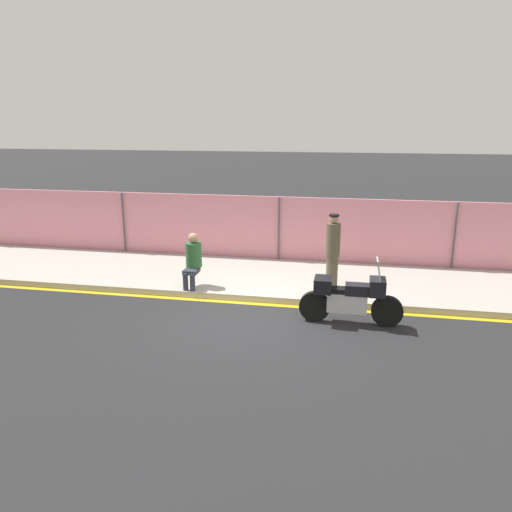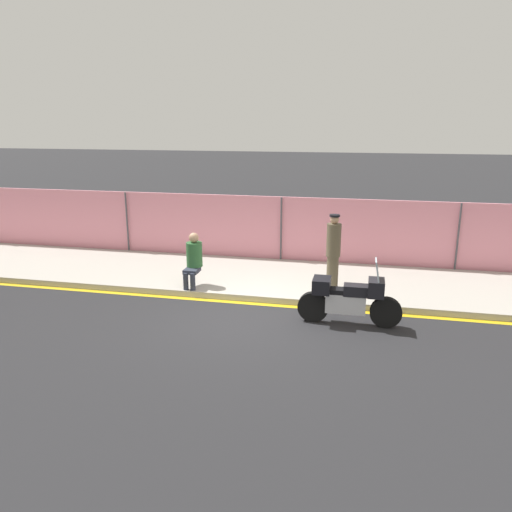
{
  "view_description": "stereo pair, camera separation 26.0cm",
  "coord_description": "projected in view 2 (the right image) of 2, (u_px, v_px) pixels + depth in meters",
  "views": [
    {
      "loc": [
        2.08,
        -9.75,
        4.1
      ],
      "look_at": [
        -0.1,
        1.37,
        1.03
      ],
      "focal_mm": 35.0,
      "sensor_mm": 36.0,
      "label": 1
    },
    {
      "loc": [
        2.34,
        -9.7,
        4.1
      ],
      "look_at": [
        -0.1,
        1.37,
        1.03
      ],
      "focal_mm": 35.0,
      "sensor_mm": 36.0,
      "label": 2
    }
  ],
  "objects": [
    {
      "name": "curb_paint_stripe",
      "position": [
        256.0,
        304.0,
        11.56
      ],
      "size": [
        36.13,
        0.18,
        0.01
      ],
      "color": "gold",
      "rests_on": "ground_plane"
    },
    {
      "name": "sidewalk",
      "position": [
        270.0,
        278.0,
        13.2
      ],
      "size": [
        36.13,
        3.34,
        0.15
      ],
      "color": "#ADA89E",
      "rests_on": "ground_plane"
    },
    {
      "name": "motorcycle",
      "position": [
        349.0,
        298.0,
        10.27
      ],
      "size": [
        2.13,
        0.5,
        1.43
      ],
      "rotation": [
        0.0,
        0.0,
        0.0
      ],
      "color": "black",
      "rests_on": "ground_plane"
    },
    {
      "name": "ground_plane",
      "position": [
        247.0,
        319.0,
        10.7
      ],
      "size": [
        120.0,
        120.0,
        0.0
      ],
      "primitive_type": "plane",
      "color": "#262628"
    },
    {
      "name": "person_seated_on_curb",
      "position": [
        194.0,
        257.0,
        12.21
      ],
      "size": [
        0.39,
        0.69,
        1.32
      ],
      "color": "#2D3342",
      "rests_on": "sidewalk"
    },
    {
      "name": "officer_standing",
      "position": [
        333.0,
        250.0,
        12.01
      ],
      "size": [
        0.35,
        0.35,
        1.81
      ],
      "color": "brown",
      "rests_on": "sidewalk"
    },
    {
      "name": "storefront_fence",
      "position": [
        282.0,
        231.0,
        14.62
      ],
      "size": [
        34.33,
        0.17,
        1.99
      ],
      "color": "pink",
      "rests_on": "ground_plane"
    }
  ]
}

